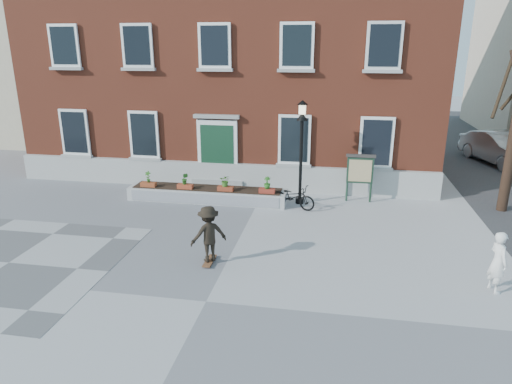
% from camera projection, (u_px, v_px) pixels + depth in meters
% --- Properties ---
extents(ground, '(100.00, 100.00, 0.00)m').
position_uv_depth(ground, '(206.00, 302.00, 10.82)').
color(ground, '#98989A').
rests_on(ground, ground).
extents(checker_patch, '(6.00, 6.00, 0.01)m').
position_uv_depth(checker_patch, '(9.00, 263.00, 12.75)').
color(checker_patch, '#525254').
rests_on(checker_patch, ground).
extents(distant_building, '(10.00, 12.00, 13.00)m').
position_uv_depth(distant_building, '(26.00, 35.00, 30.57)').
color(distant_building, '#BEB699').
rests_on(distant_building, ground).
extents(bicycle, '(1.82, 1.12, 0.91)m').
position_uv_depth(bicycle, '(293.00, 197.00, 16.92)').
color(bicycle, black).
rests_on(bicycle, ground).
extents(parked_car, '(3.16, 5.22, 1.62)m').
position_uv_depth(parked_car, '(501.00, 148.00, 23.23)').
color(parked_car, '#A6A8AB').
rests_on(parked_car, ground).
extents(bystander, '(0.53, 0.66, 1.56)m').
position_uv_depth(bystander, '(498.00, 262.00, 11.07)').
color(bystander, white).
rests_on(bystander, ground).
extents(brick_building, '(18.40, 10.85, 12.60)m').
position_uv_depth(brick_building, '(241.00, 35.00, 22.33)').
color(brick_building, brown).
rests_on(brick_building, ground).
extents(planter_assembly, '(6.20, 1.12, 1.15)m').
position_uv_depth(planter_assembly, '(207.00, 193.00, 17.78)').
color(planter_assembly, '#BBBBB6').
rests_on(planter_assembly, ground).
extents(lamp_post, '(0.40, 0.40, 3.93)m').
position_uv_depth(lamp_post, '(302.00, 138.00, 16.83)').
color(lamp_post, black).
rests_on(lamp_post, ground).
extents(notice_board, '(1.10, 0.16, 1.87)m').
position_uv_depth(notice_board, '(360.00, 170.00, 17.42)').
color(notice_board, '#1A3525').
rests_on(notice_board, ground).
extents(skateboarder, '(1.19, 1.07, 1.67)m').
position_uv_depth(skateboarder, '(209.00, 234.00, 12.50)').
color(skateboarder, brown).
rests_on(skateboarder, ground).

